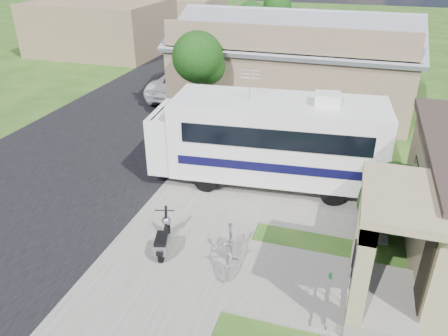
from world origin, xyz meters
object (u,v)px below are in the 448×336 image
(motorhome, at_px, (269,138))
(garden_hose, at_px, (334,279))
(van, at_px, (216,53))
(bicycle, at_px, (229,250))
(shrub, at_px, (392,199))
(pickup_truck, at_px, (190,81))
(scooter, at_px, (163,239))

(motorhome, bearing_deg, garden_hose, -64.28)
(van, bearing_deg, motorhome, -68.93)
(motorhome, xyz_separation_m, bicycle, (0.04, -5.08, -1.26))
(shrub, relative_size, pickup_truck, 0.39)
(garden_hose, bearing_deg, scooter, -177.55)
(bicycle, height_order, garden_hose, bicycle)
(shrub, xyz_separation_m, pickup_truck, (-10.87, 11.07, -0.39))
(shrub, bearing_deg, van, 122.28)
(motorhome, bearing_deg, van, 109.01)
(bicycle, bearing_deg, garden_hose, -7.81)
(motorhome, bearing_deg, bicycle, -94.94)
(motorhome, relative_size, bicycle, 4.51)
(motorhome, xyz_separation_m, pickup_truck, (-6.61, 8.94, -0.95))
(shrub, xyz_separation_m, van, (-11.66, 18.45, -0.40))
(motorhome, height_order, van, motorhome)
(pickup_truck, height_order, van, pickup_truck)
(bicycle, xyz_separation_m, garden_hose, (2.89, 0.22, -0.49))
(bicycle, distance_m, van, 22.66)
(garden_hose, bearing_deg, van, 115.98)
(bicycle, bearing_deg, van, 96.89)
(scooter, bearing_deg, motorhome, 53.19)
(garden_hose, bearing_deg, bicycle, -175.56)
(motorhome, distance_m, shrub, 4.80)
(bicycle, relative_size, pickup_truck, 0.30)
(motorhome, relative_size, garden_hose, 24.65)
(van, xyz_separation_m, garden_hose, (10.32, -21.18, -0.79))
(shrub, distance_m, garden_hose, 3.26)
(bicycle, bearing_deg, shrub, 22.69)
(shrub, distance_m, bicycle, 5.20)
(shrub, bearing_deg, bicycle, -145.05)
(pickup_truck, bearing_deg, van, -80.29)
(pickup_truck, xyz_separation_m, van, (-0.79, 7.38, -0.00))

